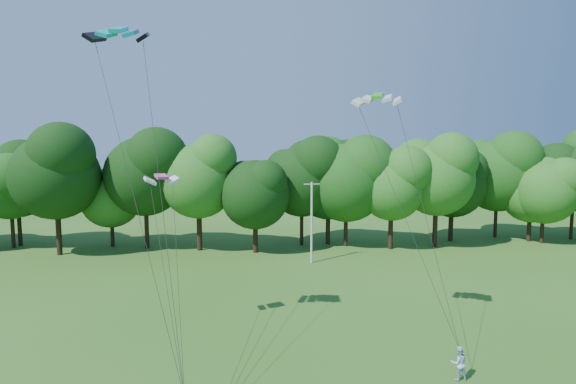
{
  "coord_description": "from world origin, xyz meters",
  "views": [
    {
      "loc": [
        -2.36,
        -12.34,
        11.0
      ],
      "look_at": [
        -0.11,
        13.0,
        8.38
      ],
      "focal_mm": 28.0,
      "sensor_mm": 36.0,
      "label": 1
    }
  ],
  "objects": [
    {
      "name": "utility_pole",
      "position": [
        3.53,
        28.84,
        3.95
      ],
      "size": [
        1.53,
        0.23,
        7.66
      ],
      "rotation": [
        0.0,
        0.0,
        0.1
      ],
      "color": "silver",
      "rests_on": "ground"
    },
    {
      "name": "kite_flyer_right",
      "position": [
        7.45,
        7.07,
        0.82
      ],
      "size": [
        0.79,
        0.62,
        1.63
      ],
      "primitive_type": "imported",
      "rotation": [
        0.0,
        0.0,
        3.14
      ],
      "color": "#AED6F1",
      "rests_on": "ground"
    },
    {
      "name": "kite_teal",
      "position": [
        -8.62,
        10.95,
        16.66
      ],
      "size": [
        3.01,
        1.49,
        0.61
      ],
      "rotation": [
        0.0,
        0.0,
        -0.06
      ],
      "color": "#05A6AC",
      "rests_on": "ground"
    },
    {
      "name": "kite_green",
      "position": [
        4.67,
        11.86,
        13.71
      ],
      "size": [
        2.84,
        2.15,
        0.48
      ],
      "rotation": [
        0.0,
        0.0,
        -0.44
      ],
      "color": "green",
      "rests_on": "ground"
    },
    {
      "name": "kite_pink",
      "position": [
        -7.21,
        13.29,
        9.3
      ],
      "size": [
        2.1,
        1.6,
        0.29
      ],
      "rotation": [
        0.0,
        0.0,
        0.42
      ],
      "color": "#DD3D95",
      "rests_on": "ground"
    },
    {
      "name": "tree_back_west",
      "position": [
        -27.84,
        38.04,
        7.06
      ],
      "size": [
        7.77,
        7.77,
        11.3
      ],
      "color": "#362315",
      "rests_on": "ground"
    },
    {
      "name": "tree_back_center",
      "position": [
        6.53,
        36.83,
        8.5
      ],
      "size": [
        9.35,
        9.35,
        13.6
      ],
      "color": "#2E2112",
      "rests_on": "ground"
    },
    {
      "name": "tree_back_east",
      "position": [
        30.03,
        36.22,
        6.51
      ],
      "size": [
        7.17,
        7.17,
        10.43
      ],
      "color": "black",
      "rests_on": "ground"
    }
  ]
}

